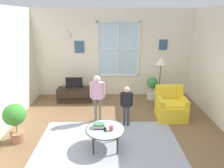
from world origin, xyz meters
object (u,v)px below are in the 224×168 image
cup (111,128)px  person_black_shirt (126,102)px  remote_near_books (104,128)px  tv_stand (75,95)px  armchair (171,107)px  remote_near_cup (105,129)px  television (74,83)px  book_stack (99,126)px  potted_plant_corner (15,118)px  floor_lamp (161,66)px  potted_plant_by_window (152,86)px  coffee_table (105,130)px  person_pink_shirt (97,93)px

cup → person_black_shirt: person_black_shirt is taller
remote_near_books → tv_stand: bearing=112.1°
cup → armchair: bearing=40.1°
tv_stand → person_black_shirt: 2.32m
armchair → remote_near_cup: size_ratio=6.21×
cup → remote_near_books: size_ratio=0.73×
armchair → television: bearing=156.8°
television → remote_near_books: (1.04, -2.54, -0.18)m
book_stack → remote_near_books: size_ratio=1.79×
armchair → cup: (-1.66, -1.40, 0.17)m
remote_near_books → potted_plant_corner: 1.99m
potted_plant_corner → floor_lamp: (3.62, 1.85, 0.74)m
book_stack → potted_plant_by_window: (1.68, 2.66, -0.05)m
armchair → potted_plant_by_window: (-0.24, 1.37, 0.12)m
armchair → potted_plant_corner: size_ratio=0.96×
remote_near_books → floor_lamp: size_ratio=0.09×
coffee_table → floor_lamp: 2.80m
television → book_stack: 2.68m
coffee_table → potted_plant_by_window: (1.54, 2.71, 0.02)m
potted_plant_corner → person_black_shirt: bearing=14.8°
remote_near_cup → tv_stand: bearing=112.1°
book_stack → floor_lamp: 2.83m
tv_stand → book_stack: bearing=-69.8°
television → book_stack: television is taller
remote_near_cup → book_stack: bearing=145.4°
tv_stand → potted_plant_corner: bearing=-112.0°
armchair → potted_plant_by_window: size_ratio=1.13×
person_pink_shirt → potted_plant_by_window: (1.77, 1.54, -0.36)m
cup → potted_plant_by_window: potted_plant_by_window is taller
floor_lamp → potted_plant_corner: bearing=-152.9°
tv_stand → coffee_table: (1.07, -2.56, 0.20)m
coffee_table → potted_plant_corner: bearing=172.7°
cup → person_black_shirt: 1.07m
tv_stand → coffee_table: size_ratio=1.33×
remote_near_books → remote_near_cup: bearing=-66.7°
remote_near_books → potted_plant_corner: size_ratio=0.15×
cup → floor_lamp: size_ratio=0.06×
television → remote_near_cup: television is taller
television → book_stack: bearing=-69.8°
person_pink_shirt → floor_lamp: floor_lamp is taller
remote_near_books → person_pink_shirt: person_pink_shirt is taller
potted_plant_corner → potted_plant_by_window: bearing=34.8°
tv_stand → cup: 2.89m
tv_stand → coffee_table: 2.78m
television → cup: bearing=-65.6°
floor_lamp → book_stack: bearing=-130.6°
coffee_table → remote_near_books: size_ratio=6.01×
television → person_black_shirt: size_ratio=0.51×
potted_plant_by_window → remote_near_books: bearing=-120.2°
potted_plant_by_window → cup: bearing=-117.0°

